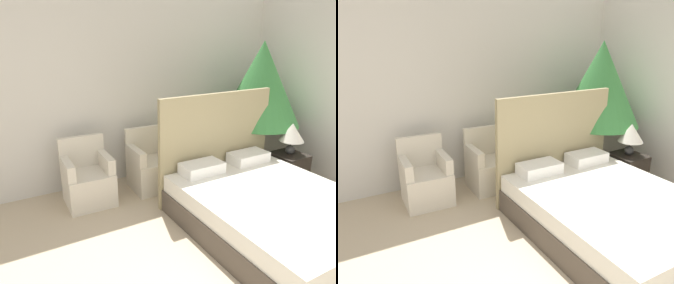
{
  "view_description": "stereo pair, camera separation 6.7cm",
  "coord_description": "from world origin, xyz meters",
  "views": [
    {
      "loc": [
        -1.71,
        -0.96,
        2.16
      ],
      "look_at": [
        0.35,
        2.67,
        0.78
      ],
      "focal_mm": 35.0,
      "sensor_mm": 36.0,
      "label": 1
    },
    {
      "loc": [
        -1.65,
        -0.99,
        2.16
      ],
      "look_at": [
        0.35,
        2.67,
        0.78
      ],
      "focal_mm": 35.0,
      "sensor_mm": 36.0,
      "label": 2
    }
  ],
  "objects": [
    {
      "name": "table_lamp",
      "position": [
        2.03,
        2.05,
        0.81
      ],
      "size": [
        0.35,
        0.35,
        0.46
      ],
      "color": "#333333",
      "rests_on": "nightstand"
    },
    {
      "name": "armchair_near_window_left",
      "position": [
        -0.68,
        2.99,
        0.29
      ],
      "size": [
        0.62,
        0.58,
        0.87
      ],
      "rotation": [
        0.0,
        0.0,
        -0.03
      ],
      "color": "beige",
      "rests_on": "ground_plane"
    },
    {
      "name": "potted_palm",
      "position": [
        1.99,
        2.69,
        1.39
      ],
      "size": [
        1.23,
        1.23,
        2.07
      ],
      "color": "#38281E",
      "rests_on": "ground_plane"
    },
    {
      "name": "bed",
      "position": [
        0.91,
        1.35,
        0.29
      ],
      "size": [
        1.75,
        2.2,
        1.44
      ],
      "color": "#4C4238",
      "rests_on": "ground_plane"
    },
    {
      "name": "nightstand",
      "position": [
        2.03,
        2.05,
        0.25
      ],
      "size": [
        0.43,
        0.45,
        0.5
      ],
      "color": "black",
      "rests_on": "ground_plane"
    },
    {
      "name": "armchair_near_window_right",
      "position": [
        0.26,
        2.99,
        0.29
      ],
      "size": [
        0.61,
        0.58,
        0.87
      ],
      "rotation": [
        0.0,
        0.0,
        -0.03
      ],
      "color": "beige",
      "rests_on": "ground_plane"
    },
    {
      "name": "wall_back",
      "position": [
        0.0,
        3.54,
        1.45
      ],
      "size": [
        10.0,
        0.06,
        2.9
      ],
      "color": "silver",
      "rests_on": "ground_plane"
    }
  ]
}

